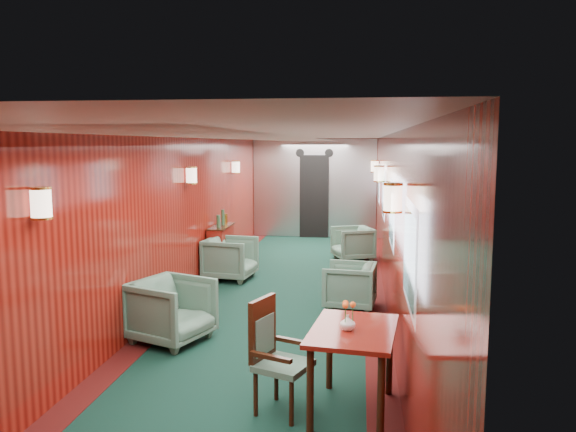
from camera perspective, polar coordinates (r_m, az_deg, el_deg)
The scene contains 12 objects.
room at distance 7.75m, azimuth -0.91°, elevation 2.66°, with size 12.00×12.10×2.40m.
bulkhead at distance 13.64m, azimuth 2.70°, elevation 2.79°, with size 2.98×0.17×2.39m.
windows_right at distance 7.94m, azimuth 10.04°, elevation 1.32°, with size 0.02×8.60×0.80m.
wall_sconces at distance 8.30m, azimuth -0.35°, elevation 4.04°, with size 2.97×7.97×0.25m.
dining_table at distance 4.85m, azimuth 6.63°, elevation -12.61°, with size 0.80×1.06×0.74m.
side_chair at distance 4.89m, azimuth -1.44°, elevation -13.52°, with size 0.55×0.57×0.97m.
credenza at distance 10.09m, azimuth -6.82°, elevation -3.22°, with size 0.29×0.92×1.10m.
flower_vase at distance 4.74m, azimuth 6.08°, elevation -10.72°, with size 0.13×0.13×0.13m, color silver.
armchair_left_near at distance 6.67m, azimuth -11.73°, elevation -9.38°, with size 0.78×0.80×0.73m, color #1E463A.
armchair_left_far at distance 9.49m, azimuth -5.86°, elevation -4.30°, with size 0.76×0.79×0.71m, color #1E463A.
armchair_right_near at distance 7.87m, azimuth 6.27°, elevation -7.05°, with size 0.68×0.70×0.63m, color #1E463A.
armchair_right_far at distance 11.07m, azimuth 6.58°, elevation -2.79°, with size 0.70×0.72×0.66m, color #1E463A.
Camera 1 is at (1.12, -7.64, 2.27)m, focal length 35.00 mm.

